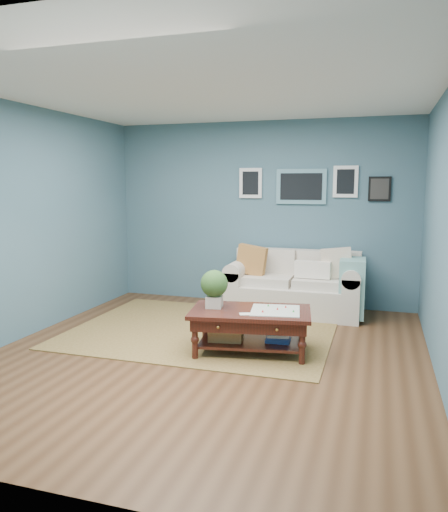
% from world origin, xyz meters
% --- Properties ---
extents(room_shell, '(5.00, 5.02, 2.70)m').
position_xyz_m(room_shell, '(0.02, 0.06, 1.36)').
color(room_shell, brown).
rests_on(room_shell, ground).
extents(area_rug, '(3.12, 2.50, 0.01)m').
position_xyz_m(area_rug, '(-0.34, 0.83, 0.01)').
color(area_rug, brown).
rests_on(area_rug, ground).
extents(loveseat, '(1.86, 0.85, 0.96)m').
position_xyz_m(loveseat, '(0.67, 2.02, 0.39)').
color(loveseat, silver).
rests_on(loveseat, ground).
extents(coffee_table, '(1.35, 0.92, 0.88)m').
position_xyz_m(coffee_table, '(0.36, 0.21, 0.39)').
color(coffee_table, black).
rests_on(coffee_table, ground).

